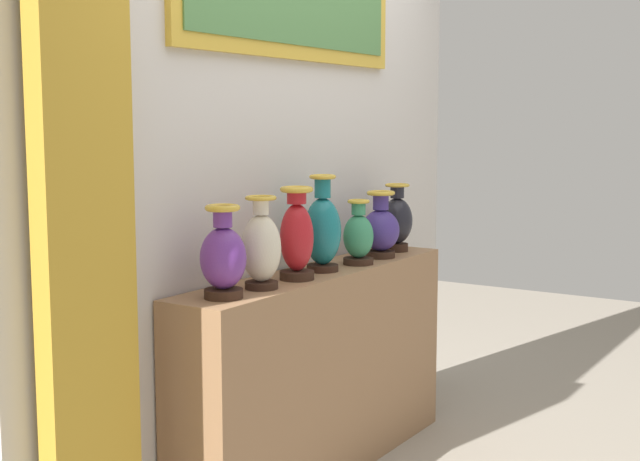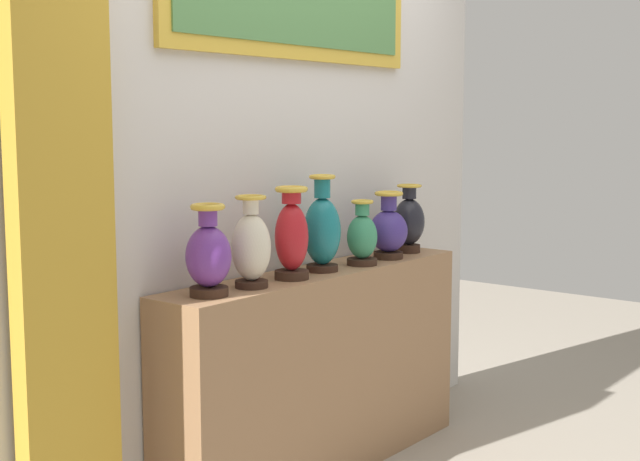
# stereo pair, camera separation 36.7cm
# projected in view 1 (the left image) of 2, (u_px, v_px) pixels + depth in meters

# --- Properties ---
(display_shelf) EXTENTS (1.70, 0.31, 0.89)m
(display_shelf) POSITION_uv_depth(u_px,v_px,m) (320.00, 372.00, 3.75)
(display_shelf) COLOR #99704C
(display_shelf) RESTS_ON ground_plane
(back_wall) EXTENTS (2.99, 0.14, 2.79)m
(back_wall) POSITION_uv_depth(u_px,v_px,m) (279.00, 145.00, 3.75)
(back_wall) COLOR silver
(back_wall) RESTS_ON ground_plane
(curtain_gold) EXTENTS (0.36, 0.08, 2.59)m
(curtain_gold) POSITION_uv_depth(u_px,v_px,m) (84.00, 195.00, 2.69)
(curtain_gold) COLOR gold
(curtain_gold) RESTS_ON ground_plane
(vase_violet) EXTENTS (0.17, 0.17, 0.34)m
(vase_violet) POSITION_uv_depth(u_px,v_px,m) (223.00, 257.00, 3.10)
(vase_violet) COLOR #382319
(vase_violet) RESTS_ON display_shelf
(vase_ivory) EXTENTS (0.15, 0.15, 0.35)m
(vase_ivory) POSITION_uv_depth(u_px,v_px,m) (261.00, 248.00, 3.27)
(vase_ivory) COLOR #382319
(vase_ivory) RESTS_ON display_shelf
(vase_crimson) EXTENTS (0.14, 0.14, 0.37)m
(vase_crimson) POSITION_uv_depth(u_px,v_px,m) (297.00, 236.00, 3.46)
(vase_crimson) COLOR #382319
(vase_crimson) RESTS_ON display_shelf
(vase_teal) EXTENTS (0.16, 0.16, 0.41)m
(vase_teal) POSITION_uv_depth(u_px,v_px,m) (323.00, 230.00, 3.66)
(vase_teal) COLOR #382319
(vase_teal) RESTS_ON display_shelf
(vase_jade) EXTENTS (0.13, 0.13, 0.29)m
(vase_jade) POSITION_uv_depth(u_px,v_px,m) (358.00, 237.00, 3.85)
(vase_jade) COLOR #382319
(vase_jade) RESTS_ON display_shelf
(vase_indigo) EXTENTS (0.18, 0.18, 0.31)m
(vase_indigo) POSITION_uv_depth(u_px,v_px,m) (381.00, 229.00, 4.04)
(vase_indigo) COLOR #382319
(vase_indigo) RESTS_ON display_shelf
(vase_onyx) EXTENTS (0.15, 0.15, 0.33)m
(vase_onyx) POSITION_uv_depth(u_px,v_px,m) (397.00, 220.00, 4.24)
(vase_onyx) COLOR #382319
(vase_onyx) RESTS_ON display_shelf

